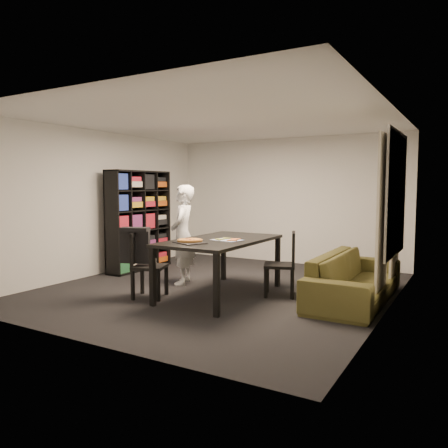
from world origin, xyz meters
The scene contains 16 objects.
room centered at (0.00, 0.00, 1.30)m, with size 5.01×5.51×2.61m.
window_pane centered at (2.48, 0.60, 1.50)m, with size 0.02×1.40×1.60m, color black.
window_frame centered at (2.48, 0.60, 1.50)m, with size 0.03×1.52×1.72m, color white.
curtain_left centered at (2.40, 0.08, 1.15)m, with size 0.03×0.70×2.25m, color beige.
curtain_right centered at (2.40, 1.12, 1.15)m, with size 0.03×0.70×2.25m, color beige.
bookshelf centered at (-2.16, 0.60, 0.95)m, with size 0.35×1.50×1.90m, color black.
dining_table centered at (0.23, -0.37, 0.76)m, with size 1.11×2.01×0.84m.
chair_left centered at (-0.68, -1.01, 0.54)m, with size 0.56×0.56×0.94m.
chair_right centered at (1.06, 0.10, 0.54)m, with size 0.57×0.57×0.94m.
draped_jacket centered at (-0.80, -1.06, 0.78)m, with size 0.45×0.32×0.52m.
person centered at (-0.71, 0.00, 0.81)m, with size 0.59×0.39×1.63m, color white.
baking_tray centered at (0.09, -0.96, 0.84)m, with size 0.40×0.32×0.01m, color black.
pepperoni_pizza centered at (0.04, -0.88, 0.86)m, with size 0.35×0.35×0.03m.
kitchen_towel centered at (0.38, -0.44, 0.84)m, with size 0.40×0.30×0.01m, color silver.
pizza_slices centered at (0.39, -0.42, 0.85)m, with size 0.37×0.31×0.01m, color #B78839, non-canonical shape.
sofa centered at (2.01, 0.31, 0.33)m, with size 2.25×0.88×0.66m, color #44441B.
Camera 1 is at (3.44, -5.82, 1.61)m, focal length 35.00 mm.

